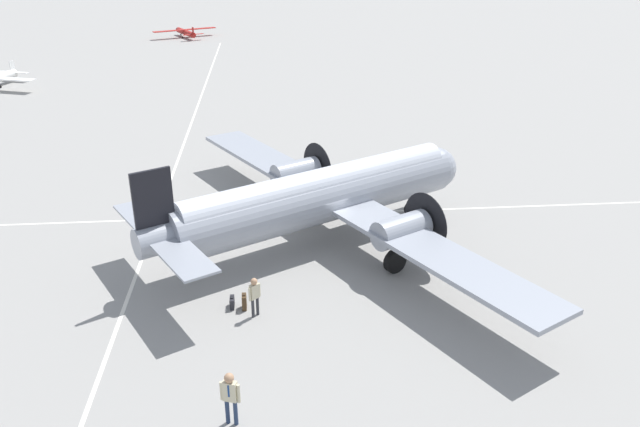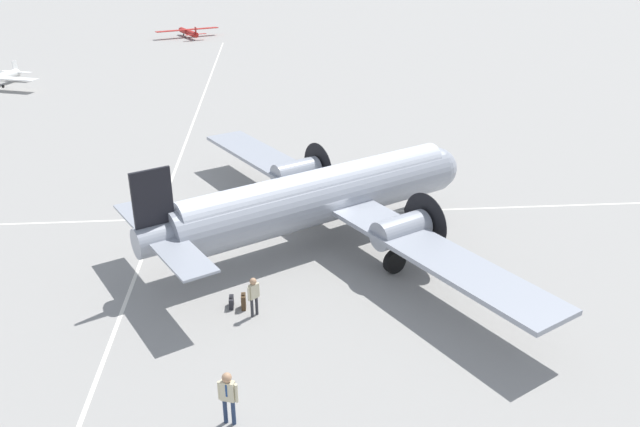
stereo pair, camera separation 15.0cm
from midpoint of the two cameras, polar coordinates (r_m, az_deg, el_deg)
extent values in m
plane|color=gray|center=(30.05, -0.14, -2.62)|extent=(300.00, 300.00, 0.00)
cube|color=silver|center=(30.57, -15.79, -3.12)|extent=(120.00, 0.16, 0.01)
cube|color=silver|center=(33.01, -0.62, -0.03)|extent=(0.16, 120.00, 0.01)
cylinder|color=#9399A3|center=(29.10, -0.15, 1.35)|extent=(9.21, 13.96, 2.32)
cylinder|color=silver|center=(28.85, -0.15, 2.52)|extent=(8.25, 12.99, 1.63)
sphere|color=#9399A3|center=(33.48, 10.36, 4.09)|extent=(2.21, 2.21, 2.21)
cylinder|color=#9399A3|center=(26.03, -13.68, -2.01)|extent=(2.52, 3.13, 1.28)
cube|color=black|center=(25.21, -15.17, 1.01)|extent=(0.91, 1.48, 2.67)
cube|color=#9399A3|center=(25.88, -14.44, -1.97)|extent=(7.67, 5.15, 0.10)
cube|color=#9399A3|center=(29.78, 1.57, 1.29)|extent=(22.91, 14.23, 0.20)
cylinder|color=#9399A3|center=(33.18, -2.36, 3.79)|extent=(2.34, 2.81, 1.28)
cylinder|color=black|center=(33.88, -0.37, 4.25)|extent=(2.36, 1.35, 2.68)
sphere|color=black|center=(33.94, -0.20, 4.30)|extent=(0.45, 0.45, 0.45)
cylinder|color=#9399A3|center=(26.91, 7.28, -1.49)|extent=(2.34, 2.81, 1.28)
cylinder|color=black|center=(27.77, 9.43, -0.79)|extent=(2.36, 1.35, 2.68)
sphere|color=black|center=(27.85, 9.62, -0.72)|extent=(0.45, 0.45, 0.45)
cylinder|color=#4C4C51|center=(33.41, -2.70, 2.14)|extent=(0.18, 0.18, 0.93)
cylinder|color=black|center=(33.59, -2.68, 1.40)|extent=(0.80, 1.11, 1.10)
cylinder|color=#4C4C51|center=(27.20, 6.77, -3.47)|extent=(0.18, 0.18, 0.93)
cylinder|color=black|center=(27.41, 6.72, -4.33)|extent=(0.80, 1.11, 1.10)
cylinder|color=#4C4C51|center=(32.97, 8.14, 1.16)|extent=(0.14, 0.14, 0.87)
cylinder|color=black|center=(33.15, 8.10, 0.47)|extent=(0.50, 0.70, 0.70)
cylinder|color=navy|center=(19.84, -7.95, -17.57)|extent=(0.13, 0.13, 0.90)
cylinder|color=navy|center=(19.92, -8.68, -17.42)|extent=(0.13, 0.13, 0.90)
cube|color=beige|center=(19.37, -8.46, -15.76)|extent=(0.33, 0.47, 0.67)
sphere|color=tan|center=(19.06, -8.55, -14.64)|extent=(0.30, 0.30, 0.30)
cylinder|color=beige|center=(19.31, -7.69, -15.99)|extent=(0.10, 0.10, 0.64)
cylinder|color=beige|center=(19.48, -9.21, -15.69)|extent=(0.10, 0.10, 0.64)
cube|color=navy|center=(19.24, -8.60, -15.78)|extent=(0.03, 0.06, 0.43)
cylinder|color=#2D2D33|center=(24.44, -6.33, -8.59)|extent=(0.12, 0.12, 0.80)
cylinder|color=#2D2D33|center=(24.57, -5.91, -8.38)|extent=(0.12, 0.12, 0.80)
cube|color=beige|center=(24.13, -6.19, -7.08)|extent=(0.39, 0.41, 0.60)
sphere|color=tan|center=(23.91, -6.24, -6.19)|extent=(0.27, 0.27, 0.27)
cylinder|color=beige|center=(24.02, -6.63, -7.35)|extent=(0.09, 0.09, 0.57)
cylinder|color=beige|center=(24.28, -5.75, -6.94)|extent=(0.09, 0.09, 0.57)
cube|color=#47331E|center=(25.04, -7.11, -8.02)|extent=(0.42, 0.17, 0.61)
cube|color=#312315|center=(24.86, -7.15, -7.37)|extent=(0.15, 0.12, 0.02)
cube|color=#232328|center=(25.23, -8.21, -8.05)|extent=(0.51, 0.17, 0.43)
cube|color=black|center=(25.10, -8.24, -7.57)|extent=(0.18, 0.12, 0.02)
cylinder|color=#B2231E|center=(93.19, -12.22, 15.87)|extent=(5.73, 3.33, 0.74)
sphere|color=black|center=(96.14, -12.89, 16.06)|extent=(0.66, 0.66, 0.66)
cube|color=#B2231E|center=(93.46, -12.31, 16.09)|extent=(4.85, 8.52, 0.08)
cube|color=#B2231E|center=(90.36, -11.59, 16.05)|extent=(0.51, 0.29, 0.96)
cube|color=#B2231E|center=(90.43, -11.56, 15.75)|extent=(1.73, 2.85, 0.04)
cylinder|color=black|center=(95.28, -12.64, 15.66)|extent=(0.29, 0.20, 0.28)
cylinder|color=#4C4C51|center=(95.26, -12.65, 15.72)|extent=(0.06, 0.06, 0.21)
cylinder|color=black|center=(92.74, -12.51, 15.44)|extent=(0.29, 0.20, 0.28)
cylinder|color=#4C4C51|center=(92.73, -12.52, 15.51)|extent=(0.06, 0.06, 0.21)
cylinder|color=black|center=(93.18, -11.71, 15.55)|extent=(0.29, 0.20, 0.28)
cylinder|color=#4C4C51|center=(93.17, -11.72, 15.62)|extent=(0.06, 0.06, 0.21)
cube|color=white|center=(70.48, -26.37, 11.95)|extent=(0.60, 0.26, 1.10)
cube|color=white|center=(70.58, -26.29, 11.52)|extent=(1.63, 3.38, 0.04)
cylinder|color=black|center=(68.00, -27.25, 10.27)|extent=(0.29, 0.17, 0.28)
cylinder|color=#4C4C51|center=(67.98, -27.26, 10.35)|extent=(0.06, 0.06, 0.21)
camera|label=1|loc=(0.07, -90.15, -0.07)|focal=35.00mm
camera|label=2|loc=(0.07, 89.85, 0.07)|focal=35.00mm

